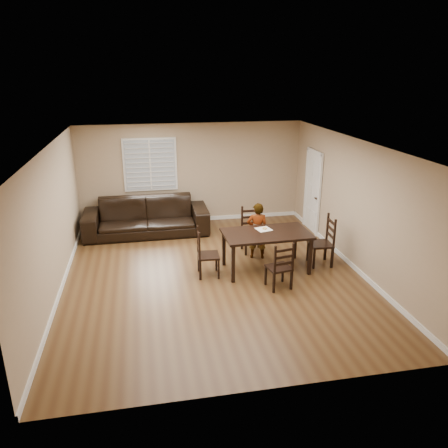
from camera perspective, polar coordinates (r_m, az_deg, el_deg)
The scene contains 11 objects.
ground at distance 9.09m, azimuth -1.37°, elevation -6.70°, with size 7.00×7.00×0.00m, color brown.
room at distance 8.62m, azimuth -1.42°, elevation 4.68°, with size 6.04×7.04×2.72m.
dining_table at distance 9.08m, azimuth 5.56°, elevation -1.63°, with size 1.81×1.06×0.84m.
chair_near at distance 10.19m, azimuth 3.57°, elevation -0.81°, with size 0.48×0.45×1.05m.
chair_far at distance 8.41m, azimuth 7.55°, elevation -5.84°, with size 0.50×0.48×0.96m.
chair_left at distance 8.90m, azimuth -2.85°, elevation -4.03°, with size 0.45×0.48×1.02m.
chair_right at distance 9.65m, azimuth 13.24°, elevation -2.38°, with size 0.49×0.52×1.10m.
child at distance 9.70m, azimuth 4.37°, elevation -0.89°, with size 0.47×0.31×1.28m, color gray.
napkin at distance 9.23m, azimuth 5.19°, elevation -0.68°, with size 0.30×0.30×0.00m, color beige.
donut at distance 9.23m, azimuth 5.33°, elevation -0.55°, with size 0.10×0.10×0.04m.
sofa at distance 11.34m, azimuth -10.11°, elevation 0.94°, with size 3.13×1.22×0.91m, color black.
Camera 1 is at (-1.32, -8.04, 4.02)m, focal length 35.00 mm.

